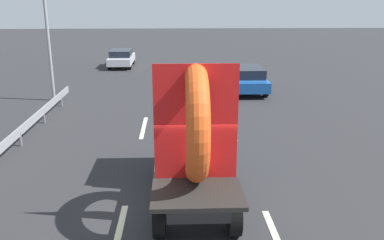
{
  "coord_description": "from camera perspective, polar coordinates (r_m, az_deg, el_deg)",
  "views": [
    {
      "loc": [
        -0.27,
        -9.97,
        5.29
      ],
      "look_at": [
        0.17,
        1.05,
        1.95
      ],
      "focal_mm": 38.58,
      "sensor_mm": 36.0,
      "label": 1
    }
  ],
  "objects": [
    {
      "name": "traffic_light",
      "position": [
        22.28,
        -19.54,
        13.46
      ],
      "size": [
        0.42,
        0.36,
        6.75
      ],
      "color": "gray",
      "rests_on": "ground_plane"
    },
    {
      "name": "guardrail",
      "position": [
        17.48,
        -21.2,
        -0.12
      ],
      "size": [
        0.1,
        11.33,
        0.71
      ],
      "color": "gray",
      "rests_on": "ground_plane"
    },
    {
      "name": "oncoming_car",
      "position": [
        32.41,
        -9.73,
        8.49
      ],
      "size": [
        1.71,
        3.99,
        1.3
      ],
      "color": "black",
      "rests_on": "ground_plane"
    },
    {
      "name": "lane_dash_right_far",
      "position": [
        16.97,
        5.43,
        -1.35
      ],
      "size": [
        0.16,
        2.66,
        0.01
      ],
      "primitive_type": "cube",
      "rotation": [
        0.0,
        0.0,
        1.57
      ],
      "color": "beige",
      "rests_on": "ground_plane"
    },
    {
      "name": "lane_dash_left_near",
      "position": [
        9.97,
        -10.17,
        -15.46
      ],
      "size": [
        0.16,
        2.82,
        0.01
      ],
      "primitive_type": "cube",
      "rotation": [
        0.0,
        0.0,
        1.57
      ],
      "color": "beige",
      "rests_on": "ground_plane"
    },
    {
      "name": "flatbed_truck",
      "position": [
        11.06,
        0.11,
        -1.61
      ],
      "size": [
        2.02,
        5.31,
        3.88
      ],
      "color": "black",
      "rests_on": "ground_plane"
    },
    {
      "name": "ground_plane",
      "position": [
        11.29,
        -0.65,
        -11.08
      ],
      "size": [
        120.0,
        120.0,
        0.0
      ],
      "primitive_type": "plane",
      "color": "#28282B"
    },
    {
      "name": "lane_dash_left_far",
      "position": [
        17.31,
        -6.69,
        -1.03
      ],
      "size": [
        0.16,
        2.91,
        0.01
      ],
      "primitive_type": "cube",
      "rotation": [
        0.0,
        0.0,
        1.57
      ],
      "color": "beige",
      "rests_on": "ground_plane"
    },
    {
      "name": "distant_sedan",
      "position": [
        23.75,
        7.61,
        5.72
      ],
      "size": [
        1.85,
        4.31,
        1.41
      ],
      "color": "black",
      "rests_on": "ground_plane"
    }
  ]
}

